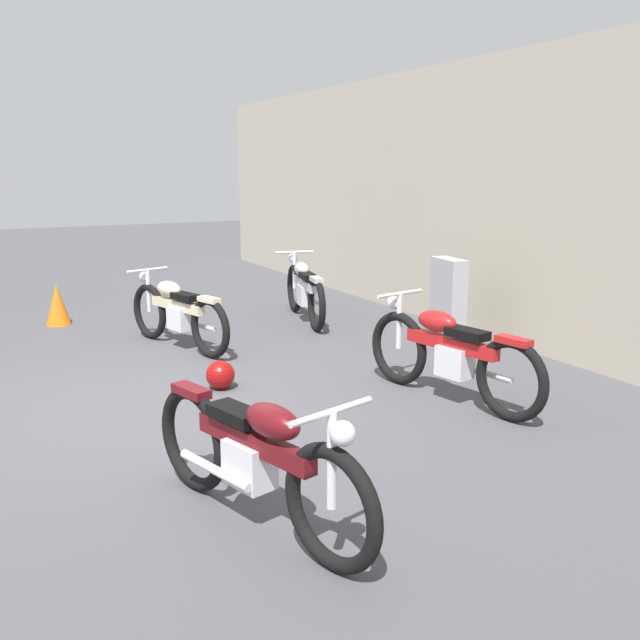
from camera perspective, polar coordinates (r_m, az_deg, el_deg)
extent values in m
plane|color=#47474C|center=(6.36, -14.68, -6.99)|extent=(40.00, 40.00, 0.00)
cube|color=#B2A893|center=(8.29, 17.57, 9.10)|extent=(18.00, 0.30, 3.34)
cube|color=#9E9EA3|center=(8.13, 10.35, 1.27)|extent=(0.52, 0.26, 1.05)
sphere|color=maroon|center=(6.71, -8.12, -4.45)|extent=(0.27, 0.27, 0.27)
cone|color=orange|center=(9.93, -20.59, 1.20)|extent=(0.32, 0.32, 0.55)
torus|color=black|center=(8.78, -13.71, 0.69)|extent=(0.67, 0.28, 0.68)
torus|color=black|center=(7.74, -8.95, -0.65)|extent=(0.67, 0.28, 0.68)
cube|color=silver|center=(8.21, -11.31, 0.14)|extent=(0.34, 0.26, 0.26)
cube|color=beige|center=(8.22, -11.53, 1.20)|extent=(0.94, 0.37, 0.11)
ellipsoid|color=beige|center=(8.33, -12.21, 2.49)|extent=(0.45, 0.30, 0.19)
cube|color=black|center=(8.06, -10.92, 1.88)|extent=(0.40, 0.27, 0.07)
cube|color=beige|center=(7.68, -9.03, 1.65)|extent=(0.32, 0.19, 0.06)
cylinder|color=silver|center=(8.73, -13.80, 2.33)|extent=(0.05, 0.05, 0.51)
cylinder|color=silver|center=(8.69, -13.88, 3.99)|extent=(0.19, 0.53, 0.03)
sphere|color=silver|center=(8.77, -14.10, 3.43)|extent=(0.13, 0.13, 0.13)
cylinder|color=silver|center=(8.13, -9.92, -0.39)|extent=(0.64, 0.24, 0.06)
torus|color=black|center=(6.79, 6.41, -2.28)|extent=(0.71, 0.22, 0.71)
torus|color=black|center=(5.97, 15.31, -4.73)|extent=(0.71, 0.22, 0.71)
cube|color=silver|center=(6.33, 10.91, -3.36)|extent=(0.34, 0.25, 0.27)
cube|color=#B21919|center=(6.32, 10.63, -1.91)|extent=(1.00, 0.28, 0.12)
ellipsoid|color=#B21919|center=(6.39, 9.52, -0.09)|extent=(0.46, 0.27, 0.19)
cube|color=black|center=(6.18, 11.89, -1.08)|extent=(0.41, 0.25, 0.08)
cube|color=#B21919|center=(5.88, 15.49, -1.65)|extent=(0.33, 0.17, 0.06)
cylinder|color=silver|center=(6.73, 6.47, -0.08)|extent=(0.05, 0.05, 0.53)
cylinder|color=silver|center=(6.68, 6.52, 2.16)|extent=(0.14, 0.56, 0.03)
sphere|color=silver|center=(6.75, 6.04, 1.44)|extent=(0.14, 0.14, 0.14)
cylinder|color=silver|center=(6.31, 12.91, -4.13)|extent=(0.68, 0.19, 0.06)
torus|color=black|center=(3.73, 0.94, -15.04)|extent=(0.69, 0.27, 0.70)
torus|color=black|center=(4.66, -10.29, -9.49)|extent=(0.69, 0.27, 0.70)
cube|color=silver|center=(4.20, -5.76, -11.57)|extent=(0.35, 0.27, 0.27)
cube|color=#590F14|center=(4.10, -5.40, -9.83)|extent=(0.97, 0.36, 0.11)
ellipsoid|color=#590F14|center=(3.92, -3.89, -8.23)|extent=(0.46, 0.30, 0.19)
cube|color=black|center=(4.19, -6.89, -7.59)|extent=(0.41, 0.27, 0.08)
cube|color=#590F14|center=(4.55, -10.45, -5.70)|extent=(0.32, 0.19, 0.06)
cylinder|color=silver|center=(3.62, 0.96, -11.36)|extent=(0.05, 0.05, 0.52)
cylinder|color=silver|center=(3.52, 0.97, -7.46)|extent=(0.18, 0.54, 0.03)
sphere|color=silver|center=(3.51, 1.85, -9.23)|extent=(0.13, 0.13, 0.13)
cylinder|color=silver|center=(4.31, -8.56, -11.98)|extent=(0.66, 0.24, 0.06)
torus|color=black|center=(10.13, -2.09, 2.62)|extent=(0.70, 0.24, 0.69)
torus|color=black|center=(8.91, -0.29, 1.26)|extent=(0.70, 0.24, 0.69)
cube|color=silver|center=(9.47, -1.18, 2.05)|extent=(0.34, 0.25, 0.27)
cube|color=#ADADB2|center=(9.49, -1.25, 3.00)|extent=(0.97, 0.31, 0.11)
ellipsoid|color=#ADADB2|center=(9.63, -1.49, 4.16)|extent=(0.45, 0.28, 0.19)
cube|color=black|center=(9.31, -1.01, 3.58)|extent=(0.41, 0.25, 0.08)
cube|color=#ADADB2|center=(8.85, -0.29, 3.31)|extent=(0.32, 0.18, 0.06)
cylinder|color=silver|center=(10.09, -2.10, 4.08)|extent=(0.05, 0.05, 0.52)
cylinder|color=silver|center=(10.06, -2.11, 5.55)|extent=(0.15, 0.54, 0.03)
sphere|color=silver|center=(10.14, -2.20, 5.07)|extent=(0.13, 0.13, 0.13)
cylinder|color=silver|center=(9.33, -0.23, 1.47)|extent=(0.66, 0.20, 0.06)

